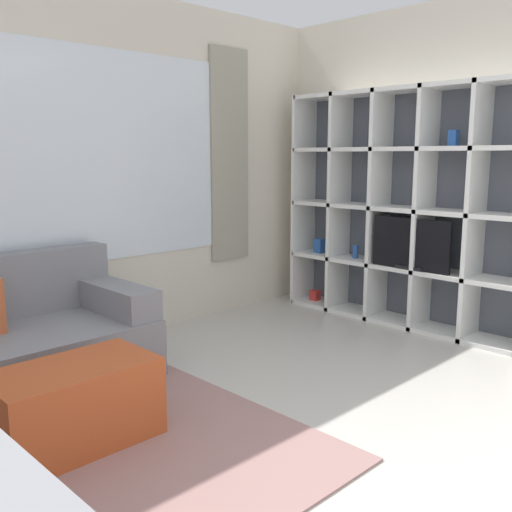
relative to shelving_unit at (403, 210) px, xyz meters
name	(u,v)px	position (x,y,z in m)	size (l,w,h in m)	color
wall_back	(69,169)	(-2.35, 1.38, 0.36)	(6.18, 0.11, 2.70)	beige
wall_right	(451,168)	(0.18, -0.33, 0.35)	(0.07, 4.55, 2.70)	beige
area_rug	(12,497)	(-3.52, -0.27, -0.99)	(2.81, 1.91, 0.01)	gray
shelving_unit	(403,210)	(0.00, 0.00, 0.00)	(0.35, 2.23, 2.01)	#515660
ottoman	(74,406)	(-3.10, -0.04, -0.78)	(0.81, 0.45, 0.43)	#B74C23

